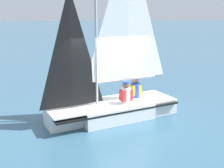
# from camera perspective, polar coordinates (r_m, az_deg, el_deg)

# --- Properties ---
(ground_plane) EXTENTS (260.00, 260.00, 0.00)m
(ground_plane) POSITION_cam_1_polar(r_m,az_deg,el_deg) (8.88, -0.00, -6.72)
(ground_plane) COLOR #38607A
(sailboat_main) EXTENTS (2.20, 4.27, 5.58)m
(sailboat_main) POSITION_cam_1_polar(r_m,az_deg,el_deg) (8.65, 0.20, -1.89)
(sailboat_main) COLOR white
(sailboat_main) RESTS_ON ground_plane
(sailor_helm) EXTENTS (0.35, 0.38, 1.16)m
(sailor_helm) POSITION_cam_1_polar(r_m,az_deg,el_deg) (8.66, 2.83, -2.88)
(sailor_helm) COLOR black
(sailor_helm) RESTS_ON ground_plane
(sailor_crew) EXTENTS (0.35, 0.38, 1.16)m
(sailor_crew) POSITION_cam_1_polar(r_m,az_deg,el_deg) (9.29, 4.70, -1.80)
(sailor_crew) COLOR black
(sailor_crew) RESTS_ON ground_plane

